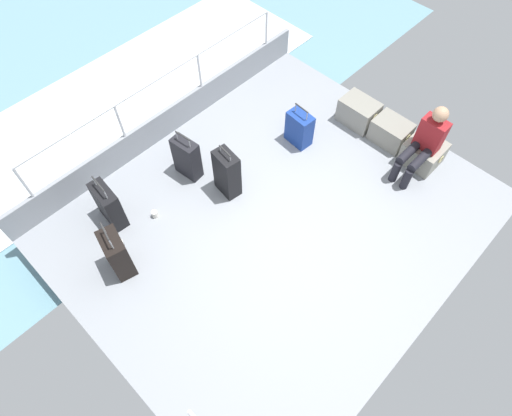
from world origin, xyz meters
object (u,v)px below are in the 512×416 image
suitcase_1 (109,205)px  paper_cup (155,214)px  cargo_crate_0 (358,112)px  suitcase_2 (187,158)px  cargo_crate_2 (423,153)px  suitcase_0 (117,254)px  passenger_seated (425,142)px  cargo_crate_1 (391,132)px  suitcase_3 (299,128)px  suitcase_4 (227,173)px

suitcase_1 → paper_cup: suitcase_1 is taller
cargo_crate_0 → suitcase_2: size_ratio=0.76×
cargo_crate_2 → suitcase_1: (-2.32, -3.61, 0.13)m
suitcase_0 → cargo_crate_2: bearing=67.0°
cargo_crate_2 → cargo_crate_0: bearing=-179.4°
suitcase_1 → suitcase_2: suitcase_1 is taller
passenger_seated → paper_cup: passenger_seated is taller
cargo_crate_1 → suitcase_3: (-0.94, -0.94, 0.08)m
passenger_seated → suitcase_2: passenger_seated is taller
cargo_crate_2 → suitcase_1: bearing=-122.8°
paper_cup → cargo_crate_2: bearing=58.6°
suitcase_1 → suitcase_3: 2.81m
passenger_seated → suitcase_0: bearing=-114.0°
suitcase_0 → suitcase_4: suitcase_0 is taller
cargo_crate_0 → suitcase_3: size_ratio=0.87×
suitcase_1 → suitcase_2: bearing=83.9°
suitcase_3 → cargo_crate_0: bearing=67.7°
suitcase_2 → paper_cup: bearing=-74.0°
cargo_crate_2 → passenger_seated: size_ratio=0.50×
suitcase_0 → suitcase_1: suitcase_0 is taller
suitcase_2 → cargo_crate_0: bearing=66.0°
paper_cup → suitcase_0: bearing=-67.8°
cargo_crate_2 → paper_cup: (-1.97, -3.22, -0.12)m
suitcase_1 → suitcase_3: bearing=72.9°
suitcase_1 → suitcase_2: 1.19m
cargo_crate_0 → cargo_crate_1: (0.57, 0.03, -0.02)m
suitcase_0 → suitcase_4: (0.08, 1.69, 0.03)m
suitcase_1 → suitcase_3: suitcase_1 is taller
suitcase_2 → passenger_seated: bearing=45.7°
cargo_crate_1 → paper_cup: (-1.41, -3.23, -0.13)m
suitcase_4 → suitcase_2: bearing=-163.8°
cargo_crate_2 → suitcase_3: size_ratio=0.79×
cargo_crate_2 → passenger_seated: bearing=-90.0°
suitcase_2 → suitcase_3: suitcase_2 is taller
paper_cup → cargo_crate_0: bearing=75.2°
suitcase_4 → paper_cup: size_ratio=8.07×
cargo_crate_0 → suitcase_1: 3.79m
cargo_crate_0 → suitcase_1: suitcase_1 is taller
suitcase_1 → suitcase_2: (0.13, 1.18, 0.01)m
suitcase_1 → suitcase_4: size_ratio=0.95×
suitcase_1 → suitcase_4: suitcase_4 is taller
passenger_seated → suitcase_4: 2.62m
cargo_crate_0 → suitcase_1: (-1.20, -3.60, 0.11)m
paper_cup → passenger_seated: bearing=57.1°
paper_cup → suitcase_2: bearing=106.0°
passenger_seated → suitcase_3: size_ratio=1.58×
cargo_crate_1 → suitcase_1: (-1.77, -3.62, 0.13)m
cargo_crate_1 → suitcase_2: suitcase_2 is taller
suitcase_0 → suitcase_4: 1.69m
suitcase_1 → paper_cup: 0.58m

